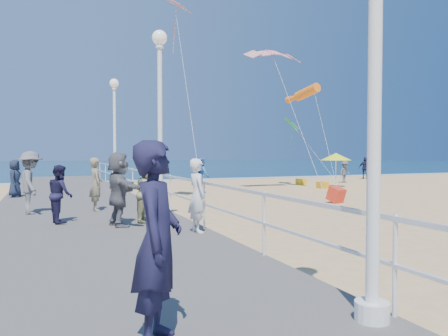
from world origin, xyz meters
name	(u,v)px	position (x,y,z in m)	size (l,w,h in m)	color
ground	(314,216)	(0.00, 0.00, 0.00)	(160.00, 160.00, 0.00)	#E3B976
ocean	(98,165)	(0.00, 65.00, 0.01)	(160.00, 90.00, 0.05)	#0B2D46
surf_line	(163,180)	(0.00, 20.50, 0.03)	(160.00, 1.20, 0.04)	white
boardwalk	(84,223)	(-7.50, 0.00, 0.20)	(5.00, 44.00, 0.40)	#64605B
railing	(170,183)	(-5.05, 0.00, 1.25)	(0.05, 42.00, 0.55)	white
lamp_post_near	(376,4)	(-5.35, -9.00, 3.66)	(0.44, 0.44, 5.32)	white
lamp_post_mid	(160,101)	(-5.35, 0.00, 3.66)	(0.44, 0.44, 5.32)	white
lamp_post_far	(115,122)	(-5.35, 9.00, 3.66)	(0.44, 0.44, 5.32)	white
woman_holding_toddler	(197,196)	(-5.40, -3.52, 1.21)	(0.59, 0.39, 1.63)	silver
toddler_held	(202,175)	(-5.25, -3.37, 1.65)	(0.39, 0.31, 0.81)	#3884D5
spectator_0	(157,242)	(-7.53, -8.64, 1.33)	(0.68, 0.45, 1.86)	#191734
spectator_1	(147,193)	(-6.10, -1.65, 1.14)	(0.72, 0.56, 1.48)	#919064
spectator_2	(31,182)	(-8.87, 1.05, 1.30)	(1.16, 0.67, 1.80)	slate
spectator_4	(15,178)	(-9.60, 6.45, 1.14)	(0.72, 0.47, 1.47)	#182136
spectator_5	(119,189)	(-6.87, -2.03, 1.29)	(1.64, 0.52, 1.77)	slate
spectator_6	(96,184)	(-7.07, 1.02, 1.20)	(0.59, 0.38, 1.61)	#85785C
spectator_7	(60,194)	(-8.15, -0.97, 1.13)	(0.71, 0.55, 1.45)	#1B1937
beach_walker_a	(345,172)	(11.37, 12.99, 0.79)	(1.02, 0.59, 1.58)	#525156
beach_walker_b	(365,168)	(15.87, 16.15, 0.89)	(1.05, 0.44, 1.78)	#1D1B3C
beach_walker_c	(154,178)	(-3.41, 9.02, 0.87)	(0.85, 0.56, 1.75)	#846C5B
box_kite	(336,196)	(3.02, 2.81, 0.30)	(0.55, 0.55, 0.60)	red
beach_umbrella	(336,157)	(8.26, 9.88, 1.91)	(1.90, 1.90, 2.14)	white
beach_chair_left	(301,182)	(7.52, 12.66, 0.20)	(0.55, 0.55, 0.40)	yellow
beach_chair_right	(322,185)	(6.99, 9.46, 0.20)	(0.55, 0.55, 0.40)	orange
kite_parafoil	(274,53)	(3.20, 8.70, 7.65)	(3.30, 0.90, 0.30)	red
kite_windsock	(307,92)	(5.88, 9.49, 5.73)	(0.56, 0.56, 2.86)	orange
kite_diamond_green	(291,123)	(6.53, 12.36, 4.08)	(1.11, 1.11, 0.02)	green
kite_diamond_redwhite	(174,3)	(-3.49, 4.95, 8.29)	(1.27, 1.27, 0.02)	red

